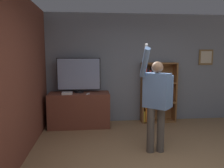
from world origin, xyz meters
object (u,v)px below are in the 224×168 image
television (79,75)px  game_console (67,93)px  bookshelf (155,93)px  person (157,98)px

television → game_console: 0.52m
bookshelf → person: 1.80m
television → game_console: television is taller
television → bookshelf: size_ratio=0.67×
television → game_console: (-0.26, -0.22, -0.39)m
game_console → person: bearing=-39.6°
game_console → person: (1.65, -1.36, 0.13)m
bookshelf → person: size_ratio=0.80×
game_console → bookshelf: bookshelf is taller
person → television: bearing=172.7°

